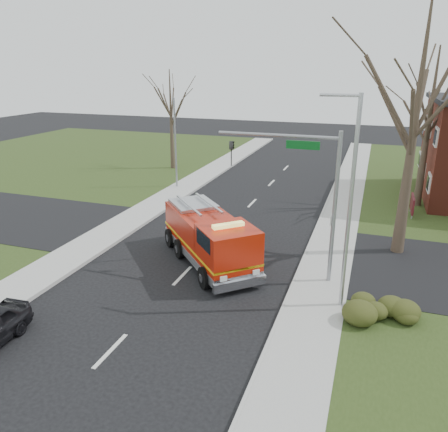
% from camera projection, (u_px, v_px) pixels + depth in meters
% --- Properties ---
extents(ground, '(120.00, 120.00, 0.00)m').
position_uv_depth(ground, '(183.00, 276.00, 20.33)').
color(ground, black).
rests_on(ground, ground).
extents(sidewalk_right, '(2.40, 80.00, 0.15)m').
position_uv_depth(sidewalk_right, '(317.00, 296.00, 18.38)').
color(sidewalk_right, '#999994').
rests_on(sidewalk_right, ground).
extents(sidewalk_left, '(2.40, 80.00, 0.15)m').
position_uv_depth(sidewalk_left, '(71.00, 256.00, 22.23)').
color(sidewalk_left, '#999994').
rests_on(sidewalk_left, ground).
extents(health_center_sign, '(0.12, 2.00, 1.40)m').
position_uv_depth(health_center_sign, '(412.00, 204.00, 27.95)').
color(health_center_sign, '#4D1219').
rests_on(health_center_sign, ground).
extents(hedge_corner, '(2.80, 2.00, 0.90)m').
position_uv_depth(hedge_corner, '(389.00, 309.00, 16.46)').
color(hedge_corner, '#2A3312').
rests_on(hedge_corner, lawn_right).
extents(bare_tree_near, '(6.00, 6.00, 12.00)m').
position_uv_depth(bare_tree_near, '(417.00, 108.00, 20.33)').
color(bare_tree_near, '#372B20').
rests_on(bare_tree_near, ground).
extents(bare_tree_far, '(5.25, 5.25, 10.50)m').
position_uv_depth(bare_tree_far, '(431.00, 111.00, 28.20)').
color(bare_tree_far, '#372B20').
rests_on(bare_tree_far, ground).
extents(bare_tree_left, '(4.50, 4.50, 9.00)m').
position_uv_depth(bare_tree_left, '(171.00, 109.00, 39.48)').
color(bare_tree_left, '#372B20').
rests_on(bare_tree_left, ground).
extents(traffic_signal_mast, '(5.29, 0.18, 6.80)m').
position_uv_depth(traffic_signal_mast, '(306.00, 179.00, 18.52)').
color(traffic_signal_mast, gray).
rests_on(traffic_signal_mast, ground).
extents(streetlight_pole, '(1.48, 0.16, 8.40)m').
position_uv_depth(streetlight_pole, '(349.00, 200.00, 16.19)').
color(streetlight_pole, '#B7BABF').
rests_on(streetlight_pole, ground).
extents(utility_pole_far, '(0.14, 0.14, 7.00)m').
position_uv_depth(utility_pole_far, '(175.00, 144.00, 33.80)').
color(utility_pole_far, gray).
rests_on(utility_pole_far, ground).
extents(fire_engine, '(6.49, 6.75, 2.82)m').
position_uv_depth(fire_engine, '(210.00, 239.00, 21.24)').
color(fire_engine, '#A91907').
rests_on(fire_engine, ground).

